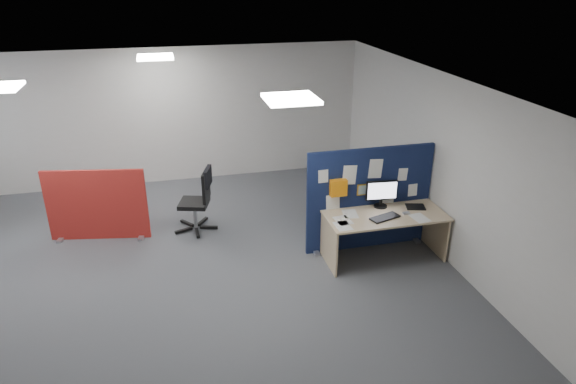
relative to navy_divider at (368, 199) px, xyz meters
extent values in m
plane|color=#4E5055|center=(-3.46, 0.06, -0.82)|extent=(9.00, 9.00, 0.00)
cube|color=white|center=(-3.46, 0.06, 1.88)|extent=(9.00, 7.00, 0.02)
cube|color=silver|center=(-3.46, 3.56, 0.53)|extent=(9.00, 0.02, 2.70)
cube|color=silver|center=(-3.46, -3.44, 0.53)|extent=(9.00, 0.02, 2.70)
cube|color=silver|center=(1.04, 0.06, 0.53)|extent=(0.02, 7.00, 2.70)
cube|color=white|center=(-1.46, -0.94, 1.85)|extent=(0.60, 0.60, 0.04)
cube|color=white|center=(-2.96, 2.56, 1.85)|extent=(0.60, 0.60, 0.04)
cube|color=#0F1B39|center=(0.02, 0.00, 0.00)|extent=(1.99, 0.06, 1.64)
cube|color=#ABABB0|center=(-0.83, 0.00, -0.80)|extent=(0.08, 0.30, 0.04)
cube|color=#ABABB0|center=(0.86, 0.00, -0.80)|extent=(0.08, 0.30, 0.04)
cube|color=white|center=(-0.74, -0.03, 0.45)|extent=(0.15, 0.01, 0.20)
cube|color=white|center=(-0.34, -0.03, 0.44)|extent=(0.21, 0.01, 0.30)
cube|color=white|center=(0.07, -0.03, 0.50)|extent=(0.21, 0.01, 0.30)
cube|color=white|center=(0.52, -0.03, 0.36)|extent=(0.15, 0.01, 0.20)
cube|color=white|center=(-0.58, -0.03, -0.01)|extent=(0.21, 0.01, 0.30)
cube|color=white|center=(0.30, -0.03, -0.08)|extent=(0.21, 0.01, 0.30)
cube|color=white|center=(0.72, -0.03, 0.08)|extent=(0.15, 0.01, 0.20)
cube|color=gold|center=(-0.08, -0.03, 0.18)|extent=(0.24, 0.01, 0.18)
cube|color=orange|center=(-0.52, -0.08, 0.27)|extent=(0.25, 0.10, 0.25)
cube|color=#CCB083|center=(0.12, -0.40, -0.11)|extent=(1.79, 0.79, 0.03)
cube|color=#CCB083|center=(-0.75, -0.40, -0.47)|extent=(0.03, 0.73, 0.70)
cube|color=#CCB083|center=(0.98, -0.40, -0.47)|extent=(0.03, 0.73, 0.70)
cube|color=#CCB083|center=(0.12, -0.03, -0.27)|extent=(1.61, 0.02, 0.30)
cylinder|color=black|center=(0.15, -0.13, -0.08)|extent=(0.20, 0.20, 0.02)
cube|color=black|center=(0.15, -0.13, -0.02)|extent=(0.04, 0.03, 0.10)
cube|color=black|center=(0.15, -0.13, 0.18)|extent=(0.48, 0.08, 0.30)
cube|color=white|center=(0.15, -0.15, 0.18)|extent=(0.44, 0.05, 0.26)
cube|color=black|center=(0.06, -0.51, -0.08)|extent=(0.48, 0.31, 0.02)
cube|color=#ABABB0|center=(0.42, -0.46, -0.08)|extent=(0.10, 0.06, 0.03)
cube|color=black|center=(0.66, -0.28, -0.09)|extent=(0.33, 0.29, 0.01)
cube|color=maroon|center=(-4.09, 1.27, -0.23)|extent=(1.57, 0.35, 1.19)
cube|color=#ABABB0|center=(-4.74, 1.27, -0.80)|extent=(0.08, 0.30, 0.04)
cube|color=#ABABB0|center=(-3.45, 1.27, -0.80)|extent=(0.08, 0.30, 0.04)
cube|color=black|center=(-2.36, 1.16, -0.78)|extent=(0.30, 0.13, 0.04)
cube|color=black|center=(-2.44, 1.40, -0.78)|extent=(0.21, 0.28, 0.04)
cube|color=black|center=(-2.71, 1.40, -0.78)|extent=(0.22, 0.27, 0.04)
cube|color=black|center=(-2.78, 1.15, -0.78)|extent=(0.30, 0.15, 0.04)
cube|color=black|center=(-2.57, 1.00, -0.78)|extent=(0.06, 0.30, 0.04)
cylinder|color=#ABABB0|center=(-2.57, 1.22, -0.57)|extent=(0.06, 0.06, 0.42)
cube|color=black|center=(-2.57, 1.22, -0.34)|extent=(0.58, 0.58, 0.07)
cube|color=black|center=(-2.36, 1.16, -0.02)|extent=(0.17, 0.42, 0.50)
cube|color=black|center=(-2.32, 1.14, 0.13)|extent=(0.17, 0.38, 0.30)
cube|color=white|center=(-0.56, -0.43, -0.09)|extent=(0.24, 0.32, 0.00)
cube|color=white|center=(-0.38, -0.25, -0.09)|extent=(0.25, 0.33, 0.00)
cube|color=white|center=(0.55, -0.63, -0.09)|extent=(0.24, 0.32, 0.00)
cube|color=white|center=(-0.62, -0.60, -0.09)|extent=(0.22, 0.31, 0.00)
camera|label=1|loc=(-2.91, -6.64, 3.24)|focal=32.00mm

